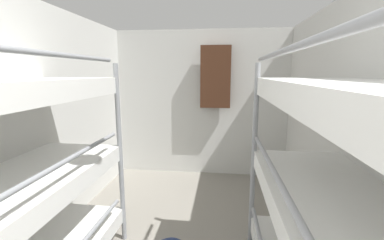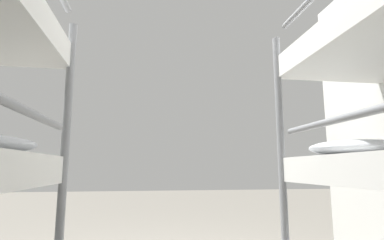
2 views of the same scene
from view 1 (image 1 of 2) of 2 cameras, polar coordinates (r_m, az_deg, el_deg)
name	(u,v)px [view 1 (image 1 of 2)]	position (r m, az deg, el deg)	size (l,w,h in m)	color
wall_left	(14,134)	(2.51, -34.82, -2.53)	(0.06, 4.36, 2.24)	silver
wall_right	(371,145)	(2.14, 34.95, -4.49)	(0.06, 4.36, 2.24)	silver
wall_back	(201,104)	(4.02, 2.11, 3.58)	(2.74, 0.06, 2.24)	silver
bunk_stack_right_near	(356,230)	(1.50, 32.71, -19.92)	(0.73, 1.94, 1.72)	gray
hanging_coat	(216,77)	(3.83, 5.25, 9.49)	(0.44, 0.12, 0.90)	#472819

